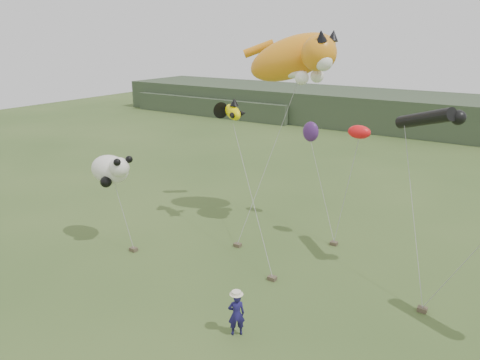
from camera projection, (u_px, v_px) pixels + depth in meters
name	position (u px, v px, depth m)	size (l,w,h in m)	color
ground	(223.00, 318.00, 19.03)	(120.00, 120.00, 0.00)	#385123
headland	(418.00, 114.00, 55.69)	(90.00, 13.00, 4.00)	#2D3D28
festival_attendant	(236.00, 314.00, 17.78)	(0.65, 0.42, 1.77)	#1A1550
sandbag_anchors	(274.00, 262.00, 23.47)	(14.60, 6.89, 0.19)	brown
cat_kite	(298.00, 57.00, 25.78)	(6.65, 4.16, 3.80)	orange
fish_kite	(227.00, 111.00, 26.54)	(2.66, 1.72, 1.34)	#FFEC00
panda_kite	(111.00, 170.00, 24.75)	(2.73, 1.77, 1.70)	white
misc_kites	(330.00, 132.00, 25.94)	(4.60, 2.40, 1.62)	red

